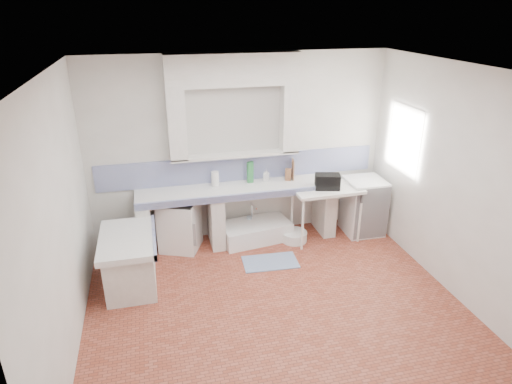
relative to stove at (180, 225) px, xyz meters
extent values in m
plane|color=#9B4A37|center=(0.99, -1.70, -0.38)|extent=(4.50, 4.50, 0.00)
plane|color=silver|center=(0.99, -1.70, 2.42)|extent=(4.50, 4.50, 0.00)
plane|color=silver|center=(0.99, 0.30, 1.02)|extent=(4.50, 0.00, 4.50)
plane|color=silver|center=(0.99, -3.70, 1.02)|extent=(4.50, 0.00, 4.50)
plane|color=silver|center=(-1.26, -1.70, 1.02)|extent=(0.00, 4.50, 4.50)
plane|color=silver|center=(3.24, -1.70, 1.02)|extent=(0.00, 4.50, 4.50)
cube|color=silver|center=(0.89, 0.17, 2.19)|extent=(1.90, 0.25, 0.45)
cube|color=#382111|center=(3.42, -0.50, 1.22)|extent=(0.35, 0.86, 1.06)
cube|color=white|center=(3.27, -0.50, 1.60)|extent=(0.01, 0.84, 0.24)
cube|color=white|center=(0.89, 0.00, 0.48)|extent=(3.00, 0.60, 0.08)
cube|color=navy|center=(0.89, -0.28, 0.48)|extent=(3.00, 0.04, 0.10)
cube|color=silver|center=(-0.51, 0.00, 0.03)|extent=(0.20, 0.55, 0.82)
cube|color=silver|center=(0.54, 0.00, 0.03)|extent=(0.20, 0.55, 0.82)
cube|color=silver|center=(2.29, 0.00, 0.03)|extent=(0.20, 0.55, 0.82)
cube|color=white|center=(-0.71, -0.80, 0.28)|extent=(0.70, 1.10, 0.08)
cube|color=silver|center=(-0.71, -0.80, -0.07)|extent=(0.60, 1.00, 0.62)
cube|color=navy|center=(-0.38, -0.80, 0.28)|extent=(0.04, 1.10, 0.10)
cube|color=navy|center=(0.99, 0.28, 0.72)|extent=(4.27, 0.03, 0.40)
cube|color=white|center=(0.00, 0.00, 0.00)|extent=(0.70, 0.69, 0.76)
cube|color=white|center=(1.15, -0.02, -0.25)|extent=(1.13, 0.72, 0.25)
cube|color=white|center=(2.21, -0.24, 0.05)|extent=(1.04, 0.59, 0.05)
cube|color=white|center=(2.88, -0.17, 0.07)|extent=(0.59, 0.59, 0.89)
cylinder|color=#C02E03|center=(0.85, 0.04, -0.26)|extent=(0.32, 0.32, 0.25)
cylinder|color=#F25821|center=(1.04, -0.11, -0.25)|extent=(0.36, 0.36, 0.26)
cylinder|color=#2E50AF|center=(1.48, -0.07, -0.24)|extent=(0.34, 0.34, 0.28)
cylinder|color=white|center=(1.73, -0.21, -0.30)|extent=(0.50, 0.50, 0.15)
cylinder|color=silver|center=(0.89, 0.15, -0.24)|extent=(0.10, 0.10, 0.28)
cylinder|color=silver|center=(1.09, 0.15, -0.22)|extent=(0.10, 0.10, 0.32)
cube|color=black|center=(2.19, -0.27, 0.59)|extent=(0.40, 0.29, 0.23)
cylinder|color=#2B783D|center=(1.09, 0.15, 0.68)|extent=(0.08, 0.08, 0.32)
cylinder|color=#2B783D|center=(1.13, 0.15, 0.68)|extent=(0.08, 0.08, 0.33)
cube|color=#8F5D39|center=(1.70, 0.10, 0.61)|extent=(0.11, 0.10, 0.18)
cube|color=#8F5D39|center=(1.79, 0.15, 0.67)|extent=(0.07, 0.22, 0.30)
cylinder|color=white|center=(0.57, 0.13, 0.63)|extent=(0.14, 0.14, 0.23)
imported|color=white|center=(1.36, 0.15, 0.62)|extent=(0.11, 0.11, 0.19)
cube|color=#2F5194|center=(1.19, -0.74, -0.37)|extent=(0.80, 0.49, 0.01)
camera|label=1|loc=(-0.30, -5.95, 3.01)|focal=31.00mm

